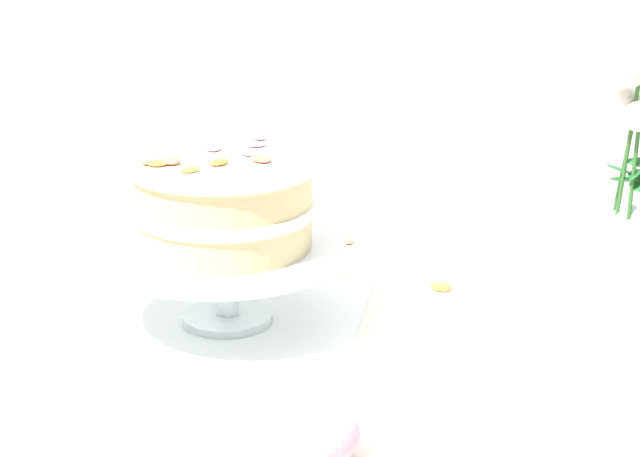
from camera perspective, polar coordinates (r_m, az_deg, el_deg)
The scene contains 8 objects.
dining_table at distance 1.23m, azimuth 3.55°, elevation -9.63°, with size 1.40×1.00×0.74m.
linen_napkin at distance 1.21m, azimuth -5.39°, elevation -5.44°, with size 0.32×0.32×0.00m, color white.
cake_stand at distance 1.18m, azimuth -5.51°, elevation -1.80°, with size 0.29×0.29×0.10m.
layer_cake at distance 1.15m, azimuth -5.62°, elevation 1.66°, with size 0.22×0.22×0.12m.
flower_vase at distance 1.32m, azimuth 17.83°, elevation 2.49°, with size 0.11×0.11×0.34m.
fallen_rose at distance 0.92m, azimuth 0.86°, elevation -11.99°, with size 0.10×0.09×0.05m.
loose_petal_0 at distance 1.48m, azimuth 1.32°, elevation -0.73°, with size 0.04×0.03×0.01m, color #E56B51.
loose_petal_1 at distance 1.32m, azimuth 7.06°, elevation -3.39°, with size 0.03×0.03×0.00m, color orange.
Camera 1 is at (-0.06, -1.11, 1.22)m, focal length 55.00 mm.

